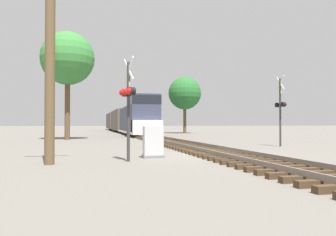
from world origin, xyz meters
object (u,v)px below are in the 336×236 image
at_px(crossing_signal_far, 281,107).
at_px(freight_train, 122,121).
at_px(crossing_signal_near, 128,97).
at_px(utility_pole, 50,58).
at_px(relay_cabinet, 153,142).
at_px(tree_far_right, 68,59).
at_px(tree_mid_background, 185,93).

bearing_deg(crossing_signal_far, freight_train, 9.88).
distance_m(freight_train, crossing_signal_far, 39.37).
xyz_separation_m(crossing_signal_near, utility_pole, (-2.73, -0.32, 1.26)).
xyz_separation_m(freight_train, relay_cabinet, (-3.12, -43.74, -1.33)).
relative_size(freight_train, crossing_signal_near, 13.32).
relative_size(utility_pole, tree_far_right, 0.75).
height_order(freight_train, tree_mid_background, tree_mid_background).
height_order(crossing_signal_far, tree_far_right, tree_far_right).
relative_size(tree_far_right, tree_mid_background, 1.15).
height_order(crossing_signal_far, relay_cabinet, crossing_signal_far).
bearing_deg(relay_cabinet, crossing_signal_far, 28.10).
relative_size(crossing_signal_near, relay_cabinet, 3.00).
height_order(utility_pole, tree_far_right, tree_far_right).
bearing_deg(utility_pole, freight_train, 81.16).
bearing_deg(freight_train, relay_cabinet, -94.07).
height_order(freight_train, tree_far_right, tree_far_right).
bearing_deg(tree_mid_background, relay_cabinet, -108.77).
bearing_deg(tree_far_right, utility_pole, -88.36).
bearing_deg(crossing_signal_near, freight_train, 158.66).
xyz_separation_m(tree_far_right, tree_mid_background, (15.69, 16.20, -1.26)).
bearing_deg(tree_far_right, crossing_signal_far, -41.96).
bearing_deg(crossing_signal_near, tree_far_right, 174.38).
bearing_deg(utility_pole, tree_mid_background, 66.28).
xyz_separation_m(utility_pole, tree_far_right, (-0.53, 18.31, 3.51)).
bearing_deg(relay_cabinet, tree_mid_background, 71.23).
height_order(relay_cabinet, tree_mid_background, tree_mid_background).
relative_size(crossing_signal_far, tree_mid_background, 0.53).
distance_m(crossing_signal_far, relay_cabinet, 10.41).
distance_m(freight_train, relay_cabinet, 43.88).
bearing_deg(tree_far_right, freight_train, 74.28).
bearing_deg(tree_mid_background, tree_far_right, -134.08).
distance_m(crossing_signal_far, utility_pole, 14.40).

